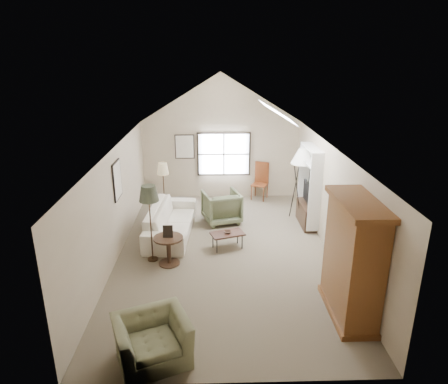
{
  "coord_description": "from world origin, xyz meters",
  "views": [
    {
      "loc": [
        -0.27,
        -8.54,
        4.52
      ],
      "look_at": [
        0.0,
        0.4,
        1.4
      ],
      "focal_mm": 32.0,
      "sensor_mm": 36.0,
      "label": 1
    }
  ],
  "objects_px": {
    "sofa": "(171,220)",
    "side_chair": "(260,181)",
    "side_table": "(169,251)",
    "armchair_near": "(152,340)",
    "armchair_far": "(222,207)",
    "coffee_table": "(227,241)",
    "armoire": "(353,259)"
  },
  "relations": [
    {
      "from": "sofa",
      "to": "side_table",
      "type": "relative_size",
      "value": 3.99
    },
    {
      "from": "coffee_table",
      "to": "sofa",
      "type": "bearing_deg",
      "value": 149.06
    },
    {
      "from": "sofa",
      "to": "side_table",
      "type": "xyz_separation_m",
      "value": [
        0.1,
        -1.6,
        -0.05
      ]
    },
    {
      "from": "coffee_table",
      "to": "side_table",
      "type": "xyz_separation_m",
      "value": [
        -1.35,
        -0.73,
        0.13
      ]
    },
    {
      "from": "armoire",
      "to": "side_chair",
      "type": "xyz_separation_m",
      "value": [
        -0.93,
        6.1,
        -0.5
      ]
    },
    {
      "from": "sofa",
      "to": "armoire",
      "type": "bearing_deg",
      "value": -130.66
    },
    {
      "from": "sofa",
      "to": "side_chair",
      "type": "relative_size",
      "value": 2.2
    },
    {
      "from": "side_chair",
      "to": "armoire",
      "type": "bearing_deg",
      "value": -56.96
    },
    {
      "from": "armoire",
      "to": "sofa",
      "type": "bearing_deg",
      "value": 135.34
    },
    {
      "from": "armoire",
      "to": "side_table",
      "type": "relative_size",
      "value": 3.33
    },
    {
      "from": "side_table",
      "to": "armoire",
      "type": "bearing_deg",
      "value": -28.93
    },
    {
      "from": "armchair_near",
      "to": "armchair_far",
      "type": "height_order",
      "value": "armchair_far"
    },
    {
      "from": "armoire",
      "to": "side_chair",
      "type": "relative_size",
      "value": 1.83
    },
    {
      "from": "armoire",
      "to": "armchair_far",
      "type": "distance_m",
      "value": 4.85
    },
    {
      "from": "armchair_far",
      "to": "coffee_table",
      "type": "height_order",
      "value": "armchair_far"
    },
    {
      "from": "armchair_near",
      "to": "side_table",
      "type": "distance_m",
      "value": 2.98
    },
    {
      "from": "armchair_far",
      "to": "side_table",
      "type": "height_order",
      "value": "armchair_far"
    },
    {
      "from": "sofa",
      "to": "coffee_table",
      "type": "distance_m",
      "value": 1.7
    },
    {
      "from": "sofa",
      "to": "side_chair",
      "type": "bearing_deg",
      "value": -41.3
    },
    {
      "from": "sofa",
      "to": "coffee_table",
      "type": "bearing_deg",
      "value": -116.94
    },
    {
      "from": "side_table",
      "to": "side_chair",
      "type": "xyz_separation_m",
      "value": [
        2.52,
        4.19,
        0.27
      ]
    },
    {
      "from": "armchair_near",
      "to": "coffee_table",
      "type": "relative_size",
      "value": 1.39
    },
    {
      "from": "armoire",
      "to": "coffee_table",
      "type": "relative_size",
      "value": 2.79
    },
    {
      "from": "armchair_near",
      "to": "coffee_table",
      "type": "xyz_separation_m",
      "value": [
        1.3,
        3.71,
        -0.15
      ]
    },
    {
      "from": "sofa",
      "to": "armchair_far",
      "type": "relative_size",
      "value": 2.7
    },
    {
      "from": "coffee_table",
      "to": "side_chair",
      "type": "bearing_deg",
      "value": 71.28
    },
    {
      "from": "armoire",
      "to": "armchair_near",
      "type": "distance_m",
      "value": 3.64
    },
    {
      "from": "coffee_table",
      "to": "side_table",
      "type": "bearing_deg",
      "value": -151.5
    },
    {
      "from": "coffee_table",
      "to": "side_table",
      "type": "relative_size",
      "value": 1.19
    },
    {
      "from": "coffee_table",
      "to": "side_chair",
      "type": "relative_size",
      "value": 0.66
    },
    {
      "from": "side_chair",
      "to": "sofa",
      "type": "bearing_deg",
      "value": -110.89
    },
    {
      "from": "armoire",
      "to": "sofa",
      "type": "relative_size",
      "value": 0.83
    }
  ]
}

